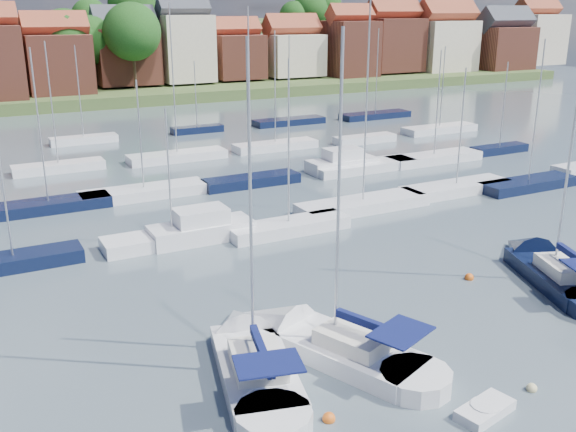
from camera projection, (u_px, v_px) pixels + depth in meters
ground at (182, 169)px, 62.75m from camera, size 260.00×260.00×0.00m
sailboat_left at (250, 356)px, 28.33m from camera, size 5.61×11.61×15.27m
sailboat_centre at (320, 342)px, 29.51m from camera, size 7.05×11.79×15.60m
sailboat_navy at (546, 268)px, 37.89m from camera, size 7.12×12.12×16.32m
tender at (485, 410)px, 24.75m from camera, size 2.69×1.66×0.54m
buoy_c at (329, 421)px, 24.46m from camera, size 0.50×0.50×0.50m
buoy_d at (531, 390)px, 26.40m from camera, size 0.44×0.44×0.44m
buoy_e at (469, 279)px, 37.23m from camera, size 0.53×0.53×0.53m
marina_field at (218, 173)px, 59.36m from camera, size 79.62×41.41×15.93m
far_shore_town at (55, 58)px, 140.47m from camera, size 212.46×90.00×22.27m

